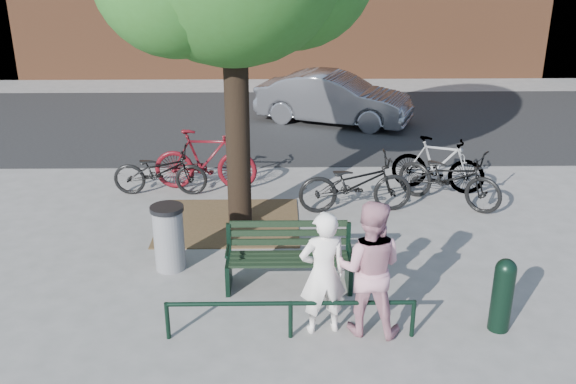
{
  "coord_description": "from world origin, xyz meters",
  "views": [
    {
      "loc": [
        -0.14,
        -7.87,
        4.62
      ],
      "look_at": [
        0.0,
        1.0,
        1.05
      ],
      "focal_mm": 40.0,
      "sensor_mm": 36.0,
      "label": 1
    }
  ],
  "objects_px": {
    "litter_bin": "(169,237)",
    "bicycle_c": "(356,184)",
    "person_left": "(323,273)",
    "bollard": "(503,292)",
    "parked_car": "(334,98)",
    "person_right": "(369,268)",
    "park_bench": "(289,254)"
  },
  "relations": [
    {
      "from": "litter_bin",
      "to": "parked_car",
      "type": "relative_size",
      "value": 0.25
    },
    {
      "from": "litter_bin",
      "to": "park_bench",
      "type": "bearing_deg",
      "value": -16.6
    },
    {
      "from": "bollard",
      "to": "litter_bin",
      "type": "relative_size",
      "value": 0.98
    },
    {
      "from": "litter_bin",
      "to": "bicycle_c",
      "type": "bearing_deg",
      "value": 34.75
    },
    {
      "from": "park_bench",
      "to": "person_right",
      "type": "bearing_deg",
      "value": -49.92
    },
    {
      "from": "park_bench",
      "to": "parked_car",
      "type": "distance_m",
      "value": 8.5
    },
    {
      "from": "person_left",
      "to": "bicycle_c",
      "type": "bearing_deg",
      "value": -113.73
    },
    {
      "from": "bicycle_c",
      "to": "parked_car",
      "type": "bearing_deg",
      "value": -4.71
    },
    {
      "from": "bollard",
      "to": "person_right",
      "type": "bearing_deg",
      "value": 179.68
    },
    {
      "from": "person_right",
      "to": "bollard",
      "type": "relative_size",
      "value": 1.78
    },
    {
      "from": "person_right",
      "to": "bollard",
      "type": "xyz_separation_m",
      "value": [
        1.67,
        -0.01,
        -0.35
      ]
    },
    {
      "from": "person_right",
      "to": "bicycle_c",
      "type": "distance_m",
      "value": 3.74
    },
    {
      "from": "person_right",
      "to": "bicycle_c",
      "type": "xyz_separation_m",
      "value": [
        0.27,
        3.71,
        -0.34
      ]
    },
    {
      "from": "person_left",
      "to": "parked_car",
      "type": "height_order",
      "value": "person_left"
    },
    {
      "from": "bollard",
      "to": "person_left",
      "type": "bearing_deg",
      "value": 179.76
    },
    {
      "from": "person_left",
      "to": "parked_car",
      "type": "distance_m",
      "value": 9.57
    },
    {
      "from": "park_bench",
      "to": "litter_bin",
      "type": "xyz_separation_m",
      "value": [
        -1.75,
        0.52,
        0.03
      ]
    },
    {
      "from": "person_left",
      "to": "parked_car",
      "type": "bearing_deg",
      "value": -106.63
    },
    {
      "from": "park_bench",
      "to": "bicycle_c",
      "type": "height_order",
      "value": "bicycle_c"
    },
    {
      "from": "bicycle_c",
      "to": "parked_car",
      "type": "distance_m",
      "value": 5.81
    },
    {
      "from": "bollard",
      "to": "bicycle_c",
      "type": "height_order",
      "value": "bicycle_c"
    },
    {
      "from": "bollard",
      "to": "parked_car",
      "type": "height_order",
      "value": "parked_car"
    },
    {
      "from": "litter_bin",
      "to": "bicycle_c",
      "type": "distance_m",
      "value": 3.62
    },
    {
      "from": "park_bench",
      "to": "person_right",
      "type": "height_order",
      "value": "person_right"
    },
    {
      "from": "litter_bin",
      "to": "bollard",
      "type": "bearing_deg",
      "value": -20.81
    },
    {
      "from": "litter_bin",
      "to": "parked_car",
      "type": "bearing_deg",
      "value": 68.77
    },
    {
      "from": "bicycle_c",
      "to": "bollard",
      "type": "bearing_deg",
      "value": -163.32
    },
    {
      "from": "litter_bin",
      "to": "bicycle_c",
      "type": "xyz_separation_m",
      "value": [
        2.97,
        2.06,
        0.03
      ]
    },
    {
      "from": "bollard",
      "to": "bicycle_c",
      "type": "relative_size",
      "value": 0.48
    },
    {
      "from": "bollard",
      "to": "litter_bin",
      "type": "distance_m",
      "value": 4.67
    },
    {
      "from": "person_left",
      "to": "bicycle_c",
      "type": "height_order",
      "value": "person_left"
    },
    {
      "from": "person_right",
      "to": "litter_bin",
      "type": "distance_m",
      "value": 3.18
    }
  ]
}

